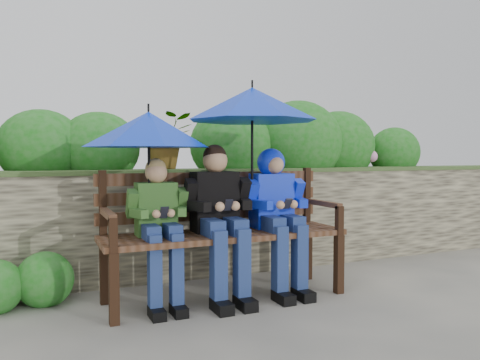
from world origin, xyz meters
name	(u,v)px	position (x,y,z in m)	size (l,w,h in m)	color
ground	(245,292)	(0.00, 0.00, 0.00)	(60.00, 60.00, 0.00)	#575753
garden_backdrop	(181,202)	(-0.08, 1.61, 0.62)	(8.00, 2.86, 1.80)	#433E32
park_bench	(222,224)	(-0.21, 0.00, 0.59)	(1.98, 0.58, 1.05)	black
boy_left	(159,222)	(-0.76, -0.09, 0.66)	(0.46, 0.53, 1.14)	#306020
boy_middle	(219,212)	(-0.27, -0.10, 0.71)	(0.54, 0.63, 1.25)	black
boy_right	(277,205)	(0.26, -0.09, 0.74)	(0.52, 0.63, 1.22)	#000AE4
umbrella_left	(149,130)	(-0.81, -0.03, 1.36)	(0.98, 0.98, 0.79)	#062CC6
umbrella_right	(252,104)	(0.04, -0.05, 1.58)	(1.08, 1.08, 1.00)	#062CC6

